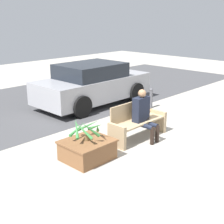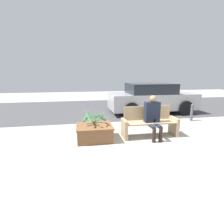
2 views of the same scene
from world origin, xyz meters
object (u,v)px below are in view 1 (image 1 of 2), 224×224
(person_seated, at_px, (143,112))
(parked_car, at_px, (93,84))
(planter_box, at_px, (87,149))
(potted_plant, at_px, (87,129))
(bollard_post, at_px, (151,97))
(bench, at_px, (137,122))

(person_seated, distance_m, parked_car, 3.63)
(person_seated, xyz_separation_m, planter_box, (-1.76, 0.15, -0.48))
(potted_plant, bearing_deg, parked_car, 45.64)
(person_seated, relative_size, potted_plant, 1.77)
(bollard_post, bearing_deg, potted_plant, -161.34)
(planter_box, distance_m, bollard_post, 4.43)
(parked_car, xyz_separation_m, bollard_post, (1.05, -1.78, -0.36))
(bench, height_order, planter_box, bench)
(parked_car, relative_size, bollard_post, 6.00)
(person_seated, height_order, parked_car, parked_car)
(potted_plant, bearing_deg, bollard_post, 18.66)
(bench, xyz_separation_m, bollard_post, (2.46, 1.40, -0.07))
(bench, relative_size, potted_plant, 2.33)
(person_seated, height_order, potted_plant, person_seated)
(person_seated, xyz_separation_m, potted_plant, (-1.75, 0.17, -0.01))
(parked_car, bearing_deg, bollard_post, -59.49)
(bench, relative_size, planter_box, 1.64)
(planter_box, bearing_deg, person_seated, -5.00)
(planter_box, height_order, parked_car, parked_car)
(bench, bearing_deg, planter_box, -179.13)
(potted_plant, xyz_separation_m, bollard_post, (4.18, 1.41, -0.34))
(bench, bearing_deg, bollard_post, 29.60)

